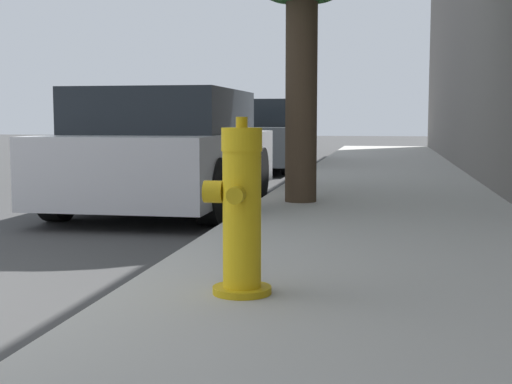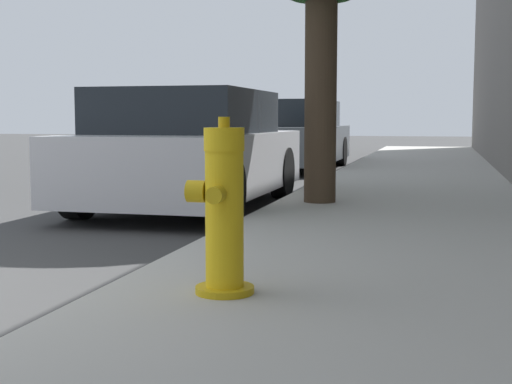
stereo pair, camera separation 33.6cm
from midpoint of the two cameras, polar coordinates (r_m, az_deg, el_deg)
sidewalk_slab at (r=3.27m, az=6.48°, el=-10.88°), size 2.61×40.00×0.15m
fire_hydrant at (r=3.51m, az=-3.96°, el=-1.70°), size 0.34×0.35×0.87m
parked_car_near at (r=8.16m, az=-8.16°, el=3.25°), size 1.78×3.92×1.34m
parked_car_mid at (r=14.41m, az=-0.68°, el=4.49°), size 1.87×4.37×1.38m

